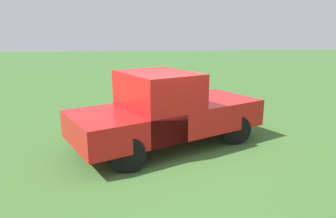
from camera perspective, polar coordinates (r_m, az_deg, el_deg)
name	(u,v)px	position (r m, az deg, el deg)	size (l,w,h in m)	color
ground_plane	(170,158)	(6.71, 0.46, -9.12)	(80.00, 80.00, 0.00)	#3D662D
pickup_truck	(164,109)	(7.10, -0.78, -0.04)	(4.83, 3.57, 1.78)	black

